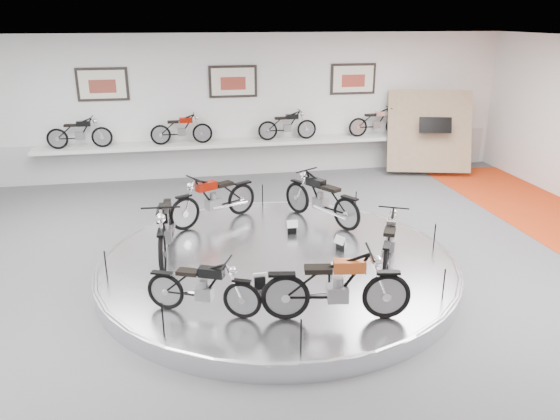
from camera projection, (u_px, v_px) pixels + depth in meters
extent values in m
plane|color=#575759|center=(281.00, 281.00, 9.66)|extent=(16.00, 16.00, 0.00)
plane|color=white|center=(281.00, 45.00, 8.31)|extent=(16.00, 16.00, 0.00)
plane|color=silver|center=(234.00, 107.00, 15.46)|extent=(16.00, 0.00, 16.00)
cube|color=#BCBCBA|center=(235.00, 157.00, 15.92)|extent=(15.68, 0.04, 1.10)
cylinder|color=silver|center=(278.00, 266.00, 9.88)|extent=(6.40, 6.40, 0.30)
torus|color=#B2B2BA|center=(278.00, 260.00, 9.84)|extent=(6.40, 6.40, 0.10)
cube|color=silver|center=(236.00, 143.00, 15.51)|extent=(11.00, 0.55, 0.10)
cube|color=silver|center=(102.00, 84.00, 14.55)|extent=(1.35, 0.06, 0.88)
cube|color=silver|center=(233.00, 82.00, 15.18)|extent=(1.35, 0.06, 0.88)
cube|color=silver|center=(353.00, 79.00, 15.81)|extent=(1.35, 0.06, 0.88)
cube|color=#9F7A62|center=(429.00, 131.00, 15.88)|extent=(2.56, 1.52, 2.30)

